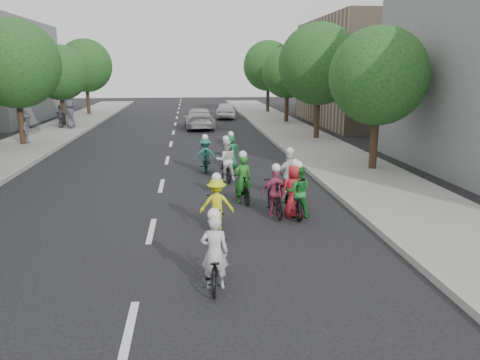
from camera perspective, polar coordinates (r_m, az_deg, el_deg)
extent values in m
plane|color=black|center=(12.93, -10.75, -6.11)|extent=(120.00, 120.00, 0.00)
cube|color=#999993|center=(23.65, -23.68, 2.11)|extent=(0.18, 80.00, 0.18)
cube|color=gray|center=(23.58, 10.95, 2.94)|extent=(4.00, 80.00, 0.15)
cube|color=#999993|center=(23.08, 6.32, 2.92)|extent=(0.18, 80.00, 0.18)
cube|color=gray|center=(39.11, 16.61, 12.50)|extent=(10.00, 14.00, 8.00)
cylinder|color=black|center=(28.86, -25.10, 6.16)|extent=(0.32, 0.32, 2.48)
sphere|color=#164217|center=(28.70, -25.76, 12.66)|extent=(4.80, 4.80, 4.80)
cylinder|color=black|center=(37.46, -20.74, 7.79)|extent=(0.32, 0.32, 2.27)
sphere|color=#164217|center=(37.33, -21.11, 12.12)|extent=(4.00, 4.00, 4.00)
cylinder|color=black|center=(46.20, -18.02, 9.04)|extent=(0.32, 0.32, 2.48)
sphere|color=#164217|center=(46.10, -18.32, 13.10)|extent=(4.80, 4.80, 4.80)
cylinder|color=black|center=(20.52, 15.99, 4.13)|extent=(0.32, 0.32, 2.27)
sphere|color=#164217|center=(20.28, 16.52, 12.06)|extent=(4.00, 4.00, 4.00)
cylinder|color=black|center=(28.96, 9.35, 7.26)|extent=(0.32, 0.32, 2.48)
sphere|color=#164217|center=(28.80, 9.60, 13.77)|extent=(4.80, 4.80, 4.80)
cylinder|color=black|center=(37.68, 5.69, 8.61)|extent=(0.32, 0.32, 2.27)
sphere|color=#164217|center=(37.55, 5.79, 12.93)|extent=(4.00, 4.00, 4.00)
cylinder|color=black|center=(46.50, 3.40, 9.69)|extent=(0.32, 0.32, 2.48)
sphere|color=#164217|center=(46.40, 3.46, 13.74)|extent=(4.80, 4.80, 4.80)
imported|color=black|center=(9.53, -3.13, -10.43)|extent=(0.69, 1.63, 0.84)
imported|color=silver|center=(9.31, -3.13, -8.79)|extent=(0.58, 0.41, 1.51)
sphere|color=white|center=(9.05, -3.19, -4.25)|extent=(0.26, 0.26, 0.26)
imported|color=black|center=(13.92, 6.93, -2.33)|extent=(0.69, 1.75, 1.02)
imported|color=#1A792B|center=(13.76, 7.05, -1.42)|extent=(0.81, 0.67, 1.53)
sphere|color=white|center=(13.58, 7.15, 1.79)|extent=(0.26, 0.26, 0.26)
imported|color=black|center=(12.83, -2.86, -4.07)|extent=(0.61, 1.61, 0.84)
imported|color=yellow|center=(12.64, -2.85, -2.93)|extent=(0.94, 0.56, 1.43)
sphere|color=white|center=(12.46, -2.89, 0.30)|extent=(0.26, 0.26, 0.26)
imported|color=black|center=(13.92, 4.28, -2.13)|extent=(0.62, 1.84, 1.09)
imported|color=#BB4267|center=(13.78, 4.37, -1.54)|extent=(0.87, 0.40, 1.44)
sphere|color=white|center=(13.61, 4.42, 1.48)|extent=(0.26, 0.26, 0.26)
imported|color=black|center=(13.93, 6.51, -2.66)|extent=(0.72, 1.68, 0.86)
imported|color=red|center=(13.74, 6.64, -1.30)|extent=(0.82, 0.58, 1.59)
sphere|color=white|center=(13.56, 6.73, 2.04)|extent=(0.26, 0.26, 0.26)
imported|color=black|center=(15.25, 0.30, -1.05)|extent=(0.71, 1.57, 0.91)
imported|color=#227921|center=(15.07, 0.34, 0.08)|extent=(0.64, 0.48, 1.58)
sphere|color=white|center=(14.91, 0.35, 3.11)|extent=(0.26, 0.26, 0.26)
imported|color=black|center=(18.32, -1.74, 1.57)|extent=(0.83, 1.97, 1.01)
imported|color=white|center=(18.16, -1.72, 2.44)|extent=(0.84, 0.68, 1.62)
sphere|color=white|center=(18.03, -1.74, 5.03)|extent=(0.26, 0.26, 0.26)
imported|color=black|center=(19.79, -4.25, 2.42)|extent=(0.49, 1.67, 1.00)
imported|color=#21645B|center=(19.64, -4.25, 3.03)|extent=(0.95, 0.56, 1.47)
sphere|color=white|center=(19.52, -4.29, 5.21)|extent=(0.26, 0.26, 0.26)
imported|color=black|center=(15.85, 5.93, -0.75)|extent=(0.80, 1.62, 0.81)
imported|color=white|center=(15.66, 6.04, 0.56)|extent=(0.99, 0.55, 1.60)
sphere|color=white|center=(15.50, 6.11, 3.52)|extent=(0.26, 0.26, 0.26)
imported|color=black|center=(20.77, -1.13, 2.89)|extent=(0.58, 1.59, 0.94)
imported|color=#186D3B|center=(20.62, -1.11, 3.55)|extent=(0.75, 0.53, 1.46)
sphere|color=white|center=(20.51, -1.12, 5.61)|extent=(0.26, 0.26, 0.26)
imported|color=#ADADB1|center=(34.37, -5.02, 7.48)|extent=(2.27, 5.12, 1.46)
imported|color=silver|center=(41.37, -1.78, 8.50)|extent=(1.94, 4.28, 1.42)
imported|color=#4C4B58|center=(29.04, -24.50, 5.77)|extent=(0.69, 1.13, 1.70)
imported|color=#494955|center=(35.88, -21.08, 7.27)|extent=(0.68, 1.04, 1.64)
imported|color=#4A4955|center=(35.34, -19.98, 7.51)|extent=(0.85, 1.07, 1.92)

